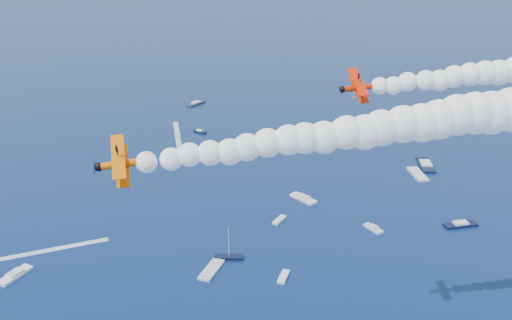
% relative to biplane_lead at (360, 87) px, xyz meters
% --- Properties ---
extents(biplane_lead, '(9.72, 10.68, 7.39)m').
position_rel_biplane_lead_xyz_m(biplane_lead, '(0.00, 0.00, 0.00)').
color(biplane_lead, red).
extents(biplane_trail, '(10.74, 11.67, 8.05)m').
position_rel_biplane_lead_xyz_m(biplane_trail, '(-23.50, -33.85, -3.30)').
color(biplane_trail, '#FF6605').
extents(smoke_trail_trail, '(57.86, 50.97, 10.38)m').
position_rel_biplane_lead_xyz_m(smoke_trail_trail, '(0.57, -20.13, -1.21)').
color(smoke_trail_trail, white).
extents(spectator_boats, '(225.72, 181.70, 0.70)m').
position_rel_biplane_lead_xyz_m(spectator_boats, '(1.50, 80.64, -55.32)').
color(spectator_boats, '#303740').
rests_on(spectator_boats, ground).
extents(boat_wakes, '(211.77, 123.27, 0.04)m').
position_rel_biplane_lead_xyz_m(boat_wakes, '(-25.96, 65.57, -55.64)').
color(boat_wakes, white).
rests_on(boat_wakes, ground).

